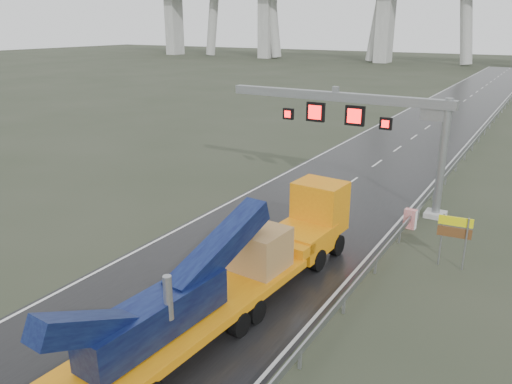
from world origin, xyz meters
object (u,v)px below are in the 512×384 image
Objects in this scene: exit_sign_pair at (454,232)px; sign_gantry at (366,118)px; heavy_haul_truck at (243,267)px; striped_barrier at (410,219)px.

sign_gantry is at bearing 130.69° from exit_sign_pair.
exit_sign_pair is (6.80, 7.95, 0.16)m from heavy_haul_truck.
sign_gantry is at bearing 152.54° from striped_barrier.
sign_gantry is 0.79× the size of heavy_haul_truck.
heavy_haul_truck is (0.09, -14.44, -3.92)m from sign_gantry.
sign_gantry reaches higher than exit_sign_pair.
sign_gantry reaches higher than heavy_haul_truck.
sign_gantry is 6.91m from striped_barrier.
heavy_haul_truck is 16.33× the size of striped_barrier.
sign_gantry is 5.61× the size of exit_sign_pair.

